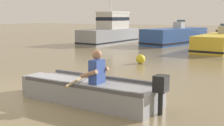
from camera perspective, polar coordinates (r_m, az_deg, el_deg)
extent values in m
plane|color=#7A6B4C|center=(7.34, -14.35, -6.16)|extent=(120.00, 120.00, 0.00)
cylinder|color=#4D3924|center=(21.76, 19.80, 4.82)|extent=(0.24, 0.24, 0.99)
cube|color=gray|center=(6.58, -3.99, -5.68)|extent=(3.11, 1.12, 0.44)
cube|color=gray|center=(7.71, -14.44, -3.76)|extent=(0.40, 0.61, 0.42)
cube|color=#4D4E51|center=(6.13, -6.85, -4.41)|extent=(3.04, 0.10, 0.08)
cube|color=#4D4E51|center=(6.93, -1.51, -2.78)|extent=(3.04, 0.10, 0.08)
cube|color=#A0A2A8|center=(6.48, -3.29, -4.26)|extent=(0.29, 1.01, 0.06)
cylinder|color=black|center=(5.78, 9.42, -7.36)|extent=(0.10, 0.10, 0.54)
cube|color=black|center=(5.69, 9.51, -3.97)|extent=(0.24, 0.28, 0.32)
cube|color=#334C99|center=(6.39, -2.95, -1.70)|extent=(0.22, 0.34, 0.52)
sphere|color=#9E7051|center=(6.33, -2.98, 1.68)|extent=(0.22, 0.22, 0.22)
cylinder|color=#9E7051|center=(6.25, -4.49, -2.15)|extent=(0.43, 0.09, 0.23)
cylinder|color=#9E7051|center=(6.60, -2.20, -1.53)|extent=(0.43, 0.09, 0.23)
cylinder|color=tan|center=(6.84, -5.64, -2.73)|extent=(0.66, 1.92, 0.06)
cube|color=gray|center=(20.86, -0.55, 5.25)|extent=(1.85, 5.50, 1.03)
cube|color=black|center=(20.88, -0.55, 4.33)|extent=(1.90, 5.54, 0.10)
cube|color=beige|center=(21.22, 0.20, 8.23)|extent=(1.40, 2.33, 1.13)
cube|color=black|center=(21.22, 0.20, 8.61)|extent=(1.43, 2.36, 0.24)
cube|color=white|center=(21.22, 0.20, 9.86)|extent=(1.47, 2.44, 0.08)
cylinder|color=silver|center=(20.94, -0.34, 11.26)|extent=(0.10, 0.10, 3.35)
cube|color=#2D519E|center=(20.81, 12.22, 5.13)|extent=(3.02, 5.97, 1.09)
cube|color=black|center=(20.84, 12.19, 4.15)|extent=(3.07, 6.01, 0.10)
cube|color=beige|center=(21.14, 12.91, 7.24)|extent=(0.74, 0.63, 0.44)
cube|color=slate|center=(21.36, 13.29, 7.73)|extent=(0.64, 0.18, 0.36)
cube|color=gold|center=(18.07, 20.53, 3.89)|extent=(1.90, 6.14, 0.90)
cube|color=black|center=(18.10, 20.48, 2.97)|extent=(1.94, 6.19, 0.10)
cube|color=#B2ADA3|center=(18.48, 20.98, 6.05)|extent=(0.61, 0.52, 0.44)
sphere|color=yellow|center=(11.91, 5.58, 0.78)|extent=(0.38, 0.38, 0.38)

